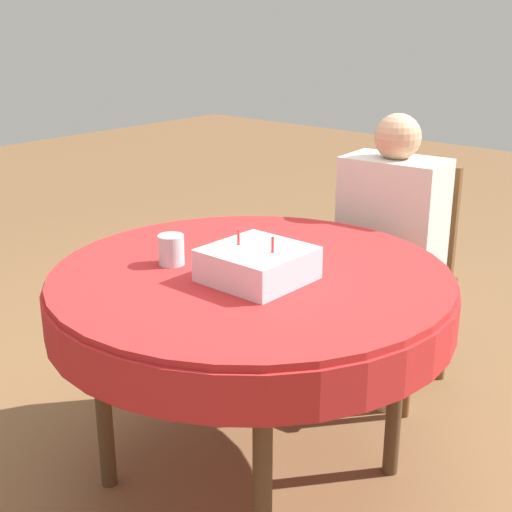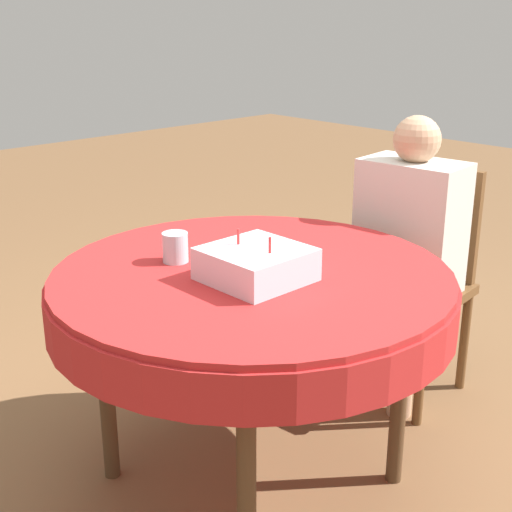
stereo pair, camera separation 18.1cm
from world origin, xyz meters
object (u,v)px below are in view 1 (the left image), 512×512
at_px(birthday_cake, 257,264).
at_px(person, 389,232).
at_px(drinking_glass, 171,250).
at_px(chair, 397,268).

bearing_deg(birthday_cake, person, 94.70).
bearing_deg(person, drinking_glass, -108.84).
distance_m(chair, birthday_cake, 0.97).
bearing_deg(birthday_cake, chair, 94.81).
bearing_deg(drinking_glass, chair, 78.60).
bearing_deg(chair, birthday_cake, -90.95).
xyz_separation_m(person, birthday_cake, (0.07, -0.83, 0.11)).
xyz_separation_m(person, drinking_glass, (-0.21, -0.90, 0.11)).
height_order(chair, person, person).
bearing_deg(chair, person, -90.00).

